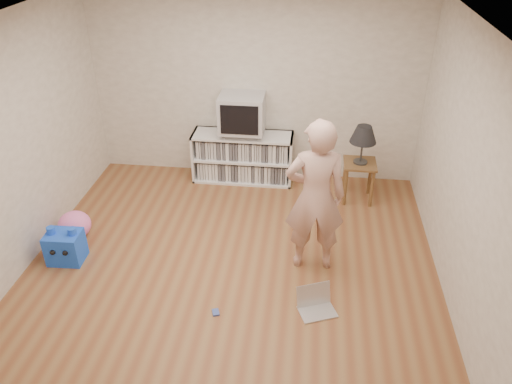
{
  "coord_description": "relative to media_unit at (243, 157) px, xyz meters",
  "views": [
    {
      "loc": [
        0.78,
        -4.23,
        3.55
      ],
      "look_at": [
        0.23,
        0.4,
        0.76
      ],
      "focal_mm": 35.0,
      "sensor_mm": 36.0,
      "label": 1
    }
  ],
  "objects": [
    {
      "name": "playing_cards",
      "position": [
        0.11,
        -2.73,
        -0.34
      ],
      "size": [
        0.09,
        0.11,
        0.02
      ],
      "primitive_type": "cube",
      "rotation": [
        0.0,
        0.0,
        0.33
      ],
      "color": "#3E54A6",
      "rests_on": "ground"
    },
    {
      "name": "plush_blue",
      "position": [
        -1.7,
        -2.11,
        -0.16
      ],
      "size": [
        0.39,
        0.34,
        0.44
      ],
      "rotation": [
        0.0,
        0.0,
        0.04
      ],
      "color": "blue",
      "rests_on": "ground"
    },
    {
      "name": "crt_tv",
      "position": [
        -0.0,
        -0.02,
        0.67
      ],
      "size": [
        0.6,
        0.53,
        0.5
      ],
      "color": "#B3B3B8",
      "rests_on": "dvd_deck"
    },
    {
      "name": "table_lamp",
      "position": [
        1.6,
        -0.39,
        0.59
      ],
      "size": [
        0.34,
        0.34,
        0.52
      ],
      "color": "#333333",
      "rests_on": "side_table"
    },
    {
      "name": "ground",
      "position": [
        0.15,
        -2.04,
        -0.35
      ],
      "size": [
        4.5,
        4.5,
        0.0
      ],
      "primitive_type": "plane",
      "color": "brown",
      "rests_on": "ground"
    },
    {
      "name": "side_table",
      "position": [
        1.6,
        -0.39,
        0.07
      ],
      "size": [
        0.42,
        0.42,
        0.55
      ],
      "color": "brown",
      "rests_on": "ground"
    },
    {
      "name": "ceiling",
      "position": [
        0.15,
        -2.04,
        2.25
      ],
      "size": [
        4.5,
        4.5,
        0.01
      ],
      "primitive_type": "cube",
      "color": "white",
      "rests_on": "walls"
    },
    {
      "name": "dvd_deck",
      "position": [
        -0.0,
        -0.02,
        0.39
      ],
      "size": [
        0.45,
        0.35,
        0.07
      ],
      "primitive_type": "cube",
      "color": "gray",
      "rests_on": "media_unit"
    },
    {
      "name": "walls",
      "position": [
        0.15,
        -2.04,
        0.95
      ],
      "size": [
        4.52,
        4.52,
        2.6
      ],
      "color": "#B9AFA2",
      "rests_on": "ground"
    },
    {
      "name": "plush_pink",
      "position": [
        -1.8,
        -1.66,
        -0.19
      ],
      "size": [
        0.49,
        0.49,
        0.33
      ],
      "primitive_type": "ellipsoid",
      "rotation": [
        0.0,
        0.0,
        -0.33
      ],
      "color": "pink",
      "rests_on": "ground"
    },
    {
      "name": "media_unit",
      "position": [
        0.0,
        0.0,
        0.0
      ],
      "size": [
        1.4,
        0.45,
        0.7
      ],
      "color": "white",
      "rests_on": "ground"
    },
    {
      "name": "person",
      "position": [
        1.02,
        -1.84,
        0.52
      ],
      "size": [
        0.67,
        0.48,
        1.74
      ],
      "primitive_type": "imported",
      "rotation": [
        0.0,
        0.0,
        3.24
      ],
      "color": "tan",
      "rests_on": "ground"
    },
    {
      "name": "laptop",
      "position": [
        1.08,
        -2.55,
        -0.28
      ],
      "size": [
        0.43,
        0.39,
        0.24
      ],
      "rotation": [
        0.0,
        0.0,
        0.39
      ],
      "color": "silver",
      "rests_on": "ground"
    }
  ]
}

